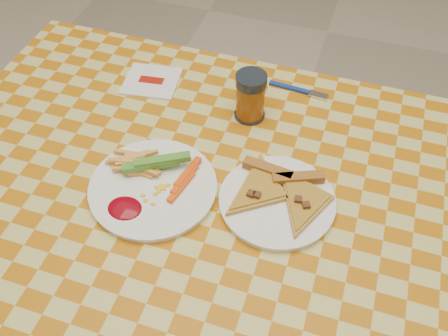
{
  "coord_description": "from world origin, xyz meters",
  "views": [
    {
      "loc": [
        0.19,
        -0.56,
        1.53
      ],
      "look_at": [
        -0.02,
        0.06,
        0.78
      ],
      "focal_mm": 40.0,
      "sensor_mm": 36.0,
      "label": 1
    }
  ],
  "objects_px": {
    "table": "(222,220)",
    "plate_left": "(153,188)",
    "plate_right": "(277,202)",
    "drink_glass": "(250,97)"
  },
  "relations": [
    {
      "from": "plate_left",
      "to": "drink_glass",
      "type": "height_order",
      "value": "drink_glass"
    },
    {
      "from": "table",
      "to": "drink_glass",
      "type": "bearing_deg",
      "value": 93.7
    },
    {
      "from": "table",
      "to": "plate_left",
      "type": "relative_size",
      "value": 5.2
    },
    {
      "from": "drink_glass",
      "to": "plate_right",
      "type": "bearing_deg",
      "value": -61.81
    },
    {
      "from": "table",
      "to": "plate_left",
      "type": "height_order",
      "value": "plate_left"
    },
    {
      "from": "table",
      "to": "drink_glass",
      "type": "relative_size",
      "value": 11.46
    },
    {
      "from": "plate_left",
      "to": "drink_glass",
      "type": "xyz_separation_m",
      "value": [
        0.12,
        0.27,
        0.05
      ]
    },
    {
      "from": "plate_left",
      "to": "table",
      "type": "bearing_deg",
      "value": 9.35
    },
    {
      "from": "plate_right",
      "to": "drink_glass",
      "type": "relative_size",
      "value": 1.96
    },
    {
      "from": "table",
      "to": "plate_right",
      "type": "relative_size",
      "value": 5.85
    }
  ]
}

